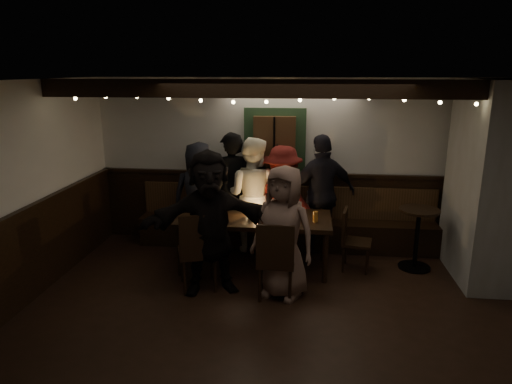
# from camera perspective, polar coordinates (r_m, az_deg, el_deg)

# --- Properties ---
(room) EXTENTS (6.02, 5.01, 2.62)m
(room) POSITION_cam_1_polar(r_m,az_deg,el_deg) (6.22, 13.31, -0.61)
(room) COLOR black
(room) RESTS_ON ground
(dining_table) EXTENTS (2.10, 0.90, 0.91)m
(dining_table) POSITION_cam_1_polar(r_m,az_deg,el_deg) (6.30, -0.23, -3.67)
(dining_table) COLOR black
(dining_table) RESTS_ON ground
(chair_near_left) EXTENTS (0.60, 0.60, 1.04)m
(chair_near_left) POSITION_cam_1_polar(r_m,az_deg,el_deg) (5.72, -7.23, -6.88)
(chair_near_left) COLOR black
(chair_near_left) RESTS_ON ground
(chair_near_right) EXTENTS (0.46, 0.46, 0.99)m
(chair_near_right) POSITION_cam_1_polar(r_m,az_deg,el_deg) (5.47, 2.49, -8.11)
(chair_near_right) COLOR black
(chair_near_right) RESTS_ON ground
(chair_end) EXTENTS (0.45, 0.45, 0.86)m
(chair_end) POSITION_cam_1_polar(r_m,az_deg,el_deg) (6.47, 11.79, -5.39)
(chair_end) COLOR black
(chair_end) RESTS_ON ground
(high_top) EXTENTS (0.55, 0.55, 0.87)m
(high_top) POSITION_cam_1_polar(r_m,az_deg,el_deg) (6.71, 19.54, -4.63)
(high_top) COLOR black
(high_top) RESTS_ON ground
(person_a) EXTENTS (0.87, 0.62, 1.67)m
(person_a) POSITION_cam_1_polar(r_m,az_deg,el_deg) (7.04, -7.10, -0.49)
(person_a) COLOR black
(person_a) RESTS_ON ground
(person_b) EXTENTS (0.77, 0.64, 1.82)m
(person_b) POSITION_cam_1_polar(r_m,az_deg,el_deg) (7.00, -3.12, 0.11)
(person_b) COLOR black
(person_b) RESTS_ON ground
(person_c) EXTENTS (0.97, 0.82, 1.75)m
(person_c) POSITION_cam_1_polar(r_m,az_deg,el_deg) (6.91, -0.50, -0.34)
(person_c) COLOR white
(person_c) RESTS_ON ground
(person_d) EXTENTS (1.20, 0.93, 1.64)m
(person_d) POSITION_cam_1_polar(r_m,az_deg,el_deg) (6.86, 3.32, -0.98)
(person_d) COLOR #4B100E
(person_d) RESTS_ON ground
(person_e) EXTENTS (1.14, 0.80, 1.80)m
(person_e) POSITION_cam_1_polar(r_m,az_deg,el_deg) (6.91, 8.24, -0.27)
(person_e) COLOR black
(person_e) RESTS_ON ground
(person_f) EXTENTS (1.75, 1.00, 1.80)m
(person_f) POSITION_cam_1_polar(r_m,az_deg,el_deg) (5.62, -5.81, -3.82)
(person_f) COLOR black
(person_f) RESTS_ON ground
(person_g) EXTENTS (0.93, 0.78, 1.64)m
(person_g) POSITION_cam_1_polar(r_m,az_deg,el_deg) (5.51, 3.45, -5.05)
(person_g) COLOR brown
(person_g) RESTS_ON ground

